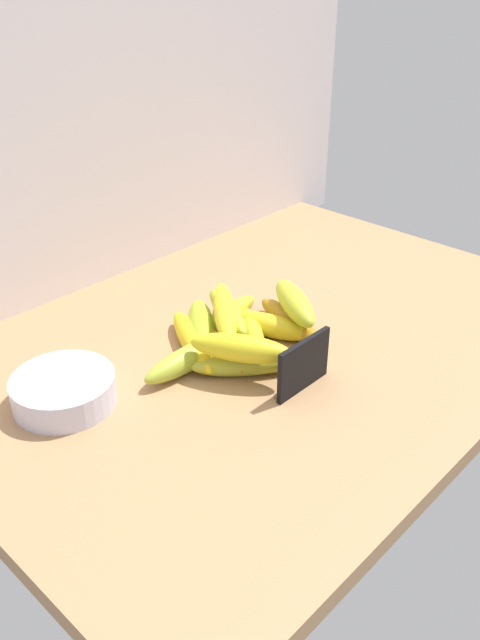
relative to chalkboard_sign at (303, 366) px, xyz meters
The scene contains 18 objects.
counter_top 16.62cm from the chalkboard_sign, 56.76° to the left, with size 110.00×76.00×3.00cm, color #AC7F54.
back_wall 59.89cm from the chalkboard_sign, 80.61° to the left, with size 130.00×2.00×70.00cm, color silver.
chalkboard_sign is the anchor object (origin of this frame).
fruit_bowl 34.94cm from the chalkboard_sign, 139.52° to the left, with size 14.96×14.96×4.40cm, color silver.
banana_0 16.18cm from the chalkboard_sign, 97.45° to the left, with size 17.52×3.29×3.29cm, color #B7821E.
banana_1 14.76cm from the chalkboard_sign, 73.11° to the left, with size 16.84×3.49×3.49cm, color gold.
banana_2 17.85cm from the chalkboard_sign, 115.75° to the left, with size 18.55×4.03×4.03cm, color #A4B232.
banana_3 15.95cm from the chalkboard_sign, 60.07° to the left, with size 16.11×3.97×3.97cm, color yellow.
banana_4 19.95cm from the chalkboard_sign, 102.47° to the left, with size 19.19×3.82×3.82cm, color yellow.
banana_5 22.15cm from the chalkboard_sign, 73.71° to the left, with size 15.30×3.58×3.58cm, color gold.
banana_6 16.67cm from the chalkboard_sign, 45.50° to the left, with size 17.95×3.72×3.72cm, color #B37E1A.
banana_7 21.53cm from the chalkboard_sign, 90.96° to the left, with size 16.85×4.38×4.38cm, color #A5BE28.
banana_8 19.14cm from the chalkboard_sign, 81.65° to the left, with size 16.38×3.69×3.69cm, color gold.
banana_9 9.59cm from the chalkboard_sign, 110.92° to the left, with size 16.55×3.57×3.57cm, color gold.
banana_10 18.09cm from the chalkboard_sign, 82.62° to the left, with size 15.80×3.26×3.26cm, color gold.
banana_11 9.61cm from the chalkboard_sign, 120.45° to the left, with size 15.75×4.26×4.26cm, color yellow.
banana_12 17.97cm from the chalkboard_sign, 84.74° to the left, with size 19.67×3.68×3.68cm, color yellow.
banana_13 16.09cm from the chalkboard_sign, 44.07° to the left, with size 15.45×4.38×4.38cm, color gold.
Camera 1 is at (-73.16, -61.44, 61.04)cm, focal length 36.71 mm.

